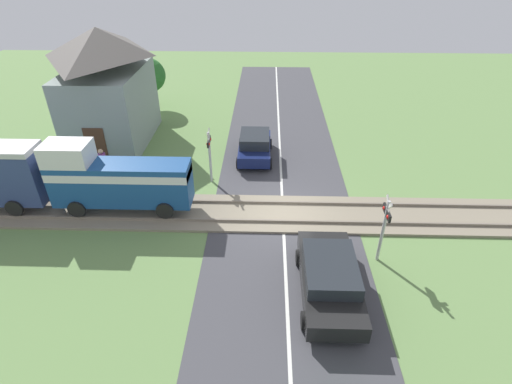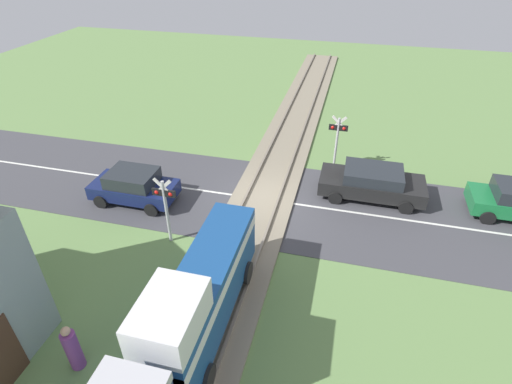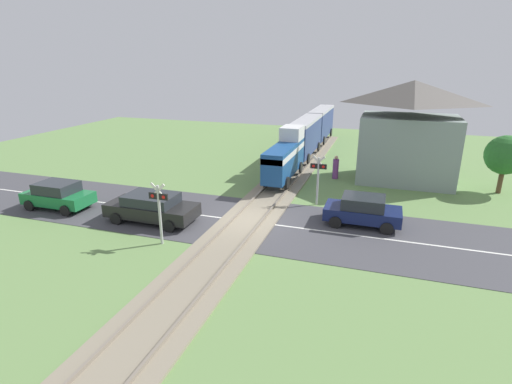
{
  "view_description": "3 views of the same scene",
  "coord_description": "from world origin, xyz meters",
  "px_view_note": "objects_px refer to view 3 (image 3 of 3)",
  "views": [
    {
      "loc": [
        -14.58,
        0.78,
        10.58
      ],
      "look_at": [
        0.0,
        1.21,
        1.2
      ],
      "focal_mm": 28.0,
      "sensor_mm": 36.0,
      "label": 1
    },
    {
      "loc": [
        -3.31,
        14.27,
        10.25
      ],
      "look_at": [
        0.0,
        1.21,
        1.2
      ],
      "focal_mm": 28.0,
      "sensor_mm": 36.0,
      "label": 2
    },
    {
      "loc": [
        6.22,
        -17.56,
        7.84
      ],
      "look_at": [
        0.0,
        1.21,
        1.2
      ],
      "focal_mm": 28.0,
      "sensor_mm": 36.0,
      "label": 3
    }
  ],
  "objects_px": {
    "train": "(307,135)",
    "car_behind_queue": "(58,195)",
    "crossing_signal_west_approach": "(159,205)",
    "crossing_signal_east_approach": "(318,173)",
    "station_building": "(409,134)",
    "pedestrian_by_station": "(336,168)",
    "car_far_side": "(363,210)",
    "car_near_crossing": "(152,207)"
  },
  "relations": [
    {
      "from": "car_behind_queue",
      "to": "pedestrian_by_station",
      "type": "relative_size",
      "value": 2.32
    },
    {
      "from": "car_near_crossing",
      "to": "crossing_signal_east_approach",
      "type": "xyz_separation_m",
      "value": [
        7.45,
        5.01,
        1.07
      ]
    },
    {
      "from": "car_far_side",
      "to": "pedestrian_by_station",
      "type": "height_order",
      "value": "pedestrian_by_station"
    },
    {
      "from": "station_building",
      "to": "pedestrian_by_station",
      "type": "distance_m",
      "value": 5.14
    },
    {
      "from": "crossing_signal_east_approach",
      "to": "station_building",
      "type": "xyz_separation_m",
      "value": [
        4.71,
        6.38,
        1.37
      ]
    },
    {
      "from": "car_behind_queue",
      "to": "car_near_crossing",
      "type": "bearing_deg",
      "value": 0.0
    },
    {
      "from": "car_behind_queue",
      "to": "crossing_signal_east_approach",
      "type": "xyz_separation_m",
      "value": [
        13.34,
        5.01,
        1.06
      ]
    },
    {
      "from": "car_far_side",
      "to": "crossing_signal_west_approach",
      "type": "bearing_deg",
      "value": -148.82
    },
    {
      "from": "car_far_side",
      "to": "crossing_signal_east_approach",
      "type": "bearing_deg",
      "value": 140.97
    },
    {
      "from": "crossing_signal_west_approach",
      "to": "station_building",
      "type": "bearing_deg",
      "value": 52.54
    },
    {
      "from": "car_far_side",
      "to": "crossing_signal_east_approach",
      "type": "xyz_separation_m",
      "value": [
        -2.63,
        2.13,
        1.06
      ]
    },
    {
      "from": "crossing_signal_east_approach",
      "to": "car_behind_queue",
      "type": "bearing_deg",
      "value": -159.41
    },
    {
      "from": "crossing_signal_west_approach",
      "to": "station_building",
      "type": "height_order",
      "value": "station_building"
    },
    {
      "from": "station_building",
      "to": "pedestrian_by_station",
      "type": "relative_size",
      "value": 4.1
    },
    {
      "from": "car_far_side",
      "to": "station_building",
      "type": "xyz_separation_m",
      "value": [
        2.08,
        8.51,
        2.43
      ]
    },
    {
      "from": "car_far_side",
      "to": "crossing_signal_west_approach",
      "type": "height_order",
      "value": "crossing_signal_west_approach"
    },
    {
      "from": "train",
      "to": "car_behind_queue",
      "type": "bearing_deg",
      "value": -123.24
    },
    {
      "from": "crossing_signal_east_approach",
      "to": "car_far_side",
      "type": "bearing_deg",
      "value": -39.03
    },
    {
      "from": "train",
      "to": "car_far_side",
      "type": "bearing_deg",
      "value": -67.5
    },
    {
      "from": "train",
      "to": "station_building",
      "type": "distance_m",
      "value": 8.95
    },
    {
      "from": "train",
      "to": "car_near_crossing",
      "type": "distance_m",
      "value": 16.73
    },
    {
      "from": "pedestrian_by_station",
      "to": "crossing_signal_west_approach",
      "type": "bearing_deg",
      "value": -115.05
    },
    {
      "from": "crossing_signal_west_approach",
      "to": "car_far_side",
      "type": "bearing_deg",
      "value": 31.18
    },
    {
      "from": "crossing_signal_west_approach",
      "to": "station_building",
      "type": "relative_size",
      "value": 0.43
    },
    {
      "from": "train",
      "to": "crossing_signal_east_approach",
      "type": "relative_size",
      "value": 7.34
    },
    {
      "from": "car_near_crossing",
      "to": "car_behind_queue",
      "type": "bearing_deg",
      "value": 180.0
    },
    {
      "from": "crossing_signal_east_approach",
      "to": "pedestrian_by_station",
      "type": "bearing_deg",
      "value": 87.1
    },
    {
      "from": "train",
      "to": "car_far_side",
      "type": "xyz_separation_m",
      "value": [
        5.45,
        -13.16,
        -1.12
      ]
    },
    {
      "from": "crossing_signal_west_approach",
      "to": "crossing_signal_east_approach",
      "type": "height_order",
      "value": "same"
    },
    {
      "from": "car_behind_queue",
      "to": "station_building",
      "type": "height_order",
      "value": "station_building"
    },
    {
      "from": "crossing_signal_east_approach",
      "to": "station_building",
      "type": "distance_m",
      "value": 8.05
    },
    {
      "from": "train",
      "to": "car_far_side",
      "type": "distance_m",
      "value": 14.29
    },
    {
      "from": "car_near_crossing",
      "to": "crossing_signal_east_approach",
      "type": "distance_m",
      "value": 9.04
    },
    {
      "from": "crossing_signal_east_approach",
      "to": "pedestrian_by_station",
      "type": "distance_m",
      "value": 5.67
    },
    {
      "from": "crossing_signal_west_approach",
      "to": "crossing_signal_east_approach",
      "type": "distance_m",
      "value": 9.11
    },
    {
      "from": "crossing_signal_east_approach",
      "to": "train",
      "type": "bearing_deg",
      "value": 104.37
    },
    {
      "from": "train",
      "to": "car_behind_queue",
      "type": "relative_size",
      "value": 5.61
    },
    {
      "from": "car_far_side",
      "to": "station_building",
      "type": "height_order",
      "value": "station_building"
    },
    {
      "from": "car_behind_queue",
      "to": "pedestrian_by_station",
      "type": "bearing_deg",
      "value": 37.79
    },
    {
      "from": "train",
      "to": "station_building",
      "type": "height_order",
      "value": "station_building"
    },
    {
      "from": "station_building",
      "to": "train",
      "type": "bearing_deg",
      "value": 148.3
    },
    {
      "from": "train",
      "to": "car_near_crossing",
      "type": "bearing_deg",
      "value": -106.09
    }
  ]
}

